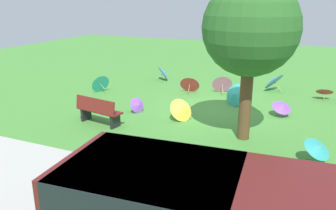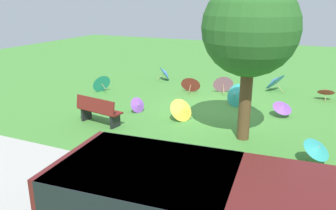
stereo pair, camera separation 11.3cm
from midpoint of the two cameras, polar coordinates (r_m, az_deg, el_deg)
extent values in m
plane|color=#478C38|center=(12.66, 7.39, -0.68)|extent=(40.00, 40.00, 0.00)
cube|color=black|center=(5.29, -3.32, -12.69)|extent=(2.72, 2.12, 0.55)
cylinder|color=black|center=(6.73, -5.61, -14.28)|extent=(0.78, 0.28, 0.76)
cube|color=maroon|center=(11.20, -11.59, -0.90)|extent=(1.65, 0.70, 0.05)
cube|color=maroon|center=(11.00, -12.38, -0.06)|extent=(1.60, 0.37, 0.45)
cube|color=black|center=(11.71, -13.77, -1.39)|extent=(0.14, 0.41, 0.45)
cube|color=black|center=(10.85, -9.09, -2.61)|extent=(0.14, 0.41, 0.45)
cylinder|color=brown|center=(9.84, 12.49, 0.96)|extent=(0.35, 0.35, 2.37)
sphere|color=#286023|center=(9.49, 13.28, 12.40)|extent=(2.59, 2.59, 2.59)
cylinder|color=tan|center=(13.33, 11.78, 1.36)|extent=(0.28, 0.50, 0.25)
cone|color=teal|center=(13.03, 10.84, 1.72)|extent=(1.02, 0.85, 0.88)
sphere|color=tan|center=(12.97, 10.64, 1.79)|extent=(0.05, 0.06, 0.05)
cylinder|color=tan|center=(14.82, -11.04, 3.01)|extent=(0.35, 0.20, 0.18)
cone|color=teal|center=(15.01, -11.52, 3.59)|extent=(0.78, 0.93, 0.80)
sphere|color=tan|center=(15.06, -11.65, 3.75)|extent=(0.06, 0.05, 0.05)
cylinder|color=tan|center=(9.29, 22.48, -7.56)|extent=(0.23, 0.17, 0.38)
cone|color=teal|center=(9.11, 23.46, -6.53)|extent=(0.91, 0.92, 0.49)
sphere|color=tan|center=(9.07, 23.68, -6.29)|extent=(0.06, 0.06, 0.05)
cylinder|color=tan|center=(14.55, 8.86, 2.67)|extent=(0.20, 0.49, 0.29)
cone|color=pink|center=(14.83, 8.77, 3.66)|extent=(1.00, 0.82, 0.84)
sphere|color=tan|center=(14.90, 8.75, 3.89)|extent=(0.05, 0.06, 0.05)
cylinder|color=tan|center=(12.45, 17.88, -0.97)|extent=(0.14, 0.16, 0.31)
cone|color=purple|center=(12.30, 18.25, -0.23)|extent=(0.91, 0.91, 0.43)
sphere|color=tan|center=(12.25, 18.36, -0.01)|extent=(0.06, 0.06, 0.05)
cylinder|color=tan|center=(15.55, 17.69, 2.87)|extent=(0.43, 0.17, 0.42)
cone|color=#4C8CE5|center=(15.61, 16.88, 3.96)|extent=(1.03, 1.15, 0.79)
sphere|color=tan|center=(15.62, 16.72, 4.18)|extent=(0.06, 0.05, 0.05)
cylinder|color=tan|center=(11.56, 1.36, -1.23)|extent=(0.32, 0.20, 0.27)
cone|color=yellow|center=(11.34, 2.08, -0.72)|extent=(0.93, 1.01, 0.75)
sphere|color=tan|center=(11.27, 2.28, -0.58)|extent=(0.06, 0.06, 0.05)
cylinder|color=tan|center=(14.91, 24.38, 1.32)|extent=(0.04, 0.21, 0.33)
cone|color=#D8383F|center=(14.98, 24.46, 2.22)|extent=(0.68, 0.65, 0.44)
sphere|color=tan|center=(15.00, 24.48, 2.44)|extent=(0.04, 0.05, 0.05)
cylinder|color=tan|center=(16.92, -1.67, 4.80)|extent=(0.33, 0.27, 0.27)
cone|color=#4C8CE5|center=(16.94, -0.82, 5.40)|extent=(0.92, 0.96, 0.74)
sphere|color=tan|center=(16.95, -0.62, 5.55)|extent=(0.06, 0.06, 0.05)
cylinder|color=tan|center=(12.34, -5.91, -0.19)|extent=(0.32, 0.16, 0.17)
cone|color=purple|center=(12.16, -5.33, 0.01)|extent=(0.51, 0.64, 0.55)
sphere|color=tan|center=(12.12, -5.21, 0.05)|extent=(0.06, 0.05, 0.05)
cylinder|color=tan|center=(14.50, 3.28, 2.75)|extent=(0.09, 0.38, 0.26)
cone|color=#D8383F|center=(14.70, 3.46, 3.59)|extent=(0.92, 0.71, 0.78)
sphere|color=tan|center=(14.75, 3.51, 3.80)|extent=(0.04, 0.06, 0.05)
camera|label=1|loc=(0.06, -90.29, -0.09)|focal=36.57mm
camera|label=2|loc=(0.06, 89.71, 0.09)|focal=36.57mm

